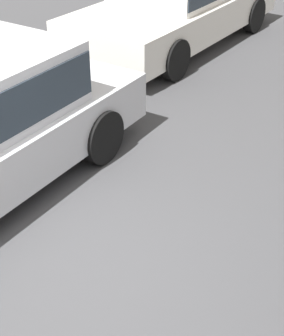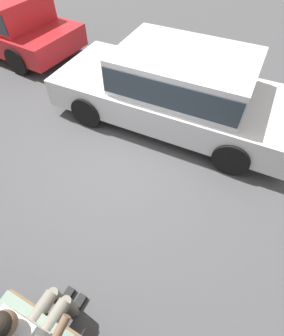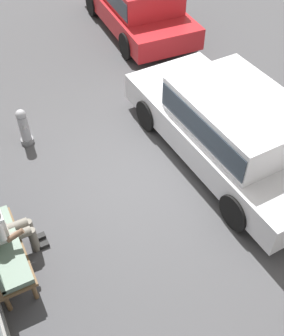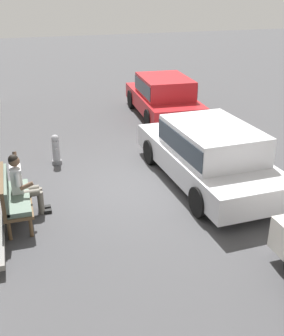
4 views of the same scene
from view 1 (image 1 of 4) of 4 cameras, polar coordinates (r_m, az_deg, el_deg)
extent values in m
plane|color=#424244|center=(4.75, -9.88, -10.40)|extent=(60.00, 60.00, 0.00)
cube|color=white|center=(9.66, 3.79, 16.62)|extent=(4.65, 1.88, 0.58)
cylinder|color=black|center=(8.12, 3.67, 11.90)|extent=(0.65, 0.18, 0.65)
cylinder|color=black|center=(9.11, -6.11, 14.14)|extent=(0.65, 0.18, 0.65)
cylinder|color=black|center=(10.56, 12.32, 16.21)|extent=(0.65, 0.18, 0.65)
cylinder|color=black|center=(11.34, 3.80, 17.98)|extent=(0.65, 0.18, 0.65)
cylinder|color=black|center=(5.93, -4.48, 3.48)|extent=(0.65, 0.20, 0.64)
camera|label=2|loc=(4.03, 41.72, 31.46)|focal=28.00mm
camera|label=3|loc=(7.50, 48.72, 44.28)|focal=45.00mm
camera|label=4|loc=(10.90, 42.17, 32.44)|focal=45.00mm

